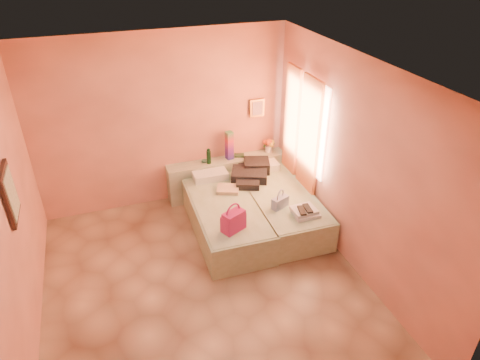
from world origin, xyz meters
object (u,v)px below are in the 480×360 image
object	(u,v)px
headboard_ledge	(227,176)
flower_vase	(269,144)
bed_right	(280,206)
water_bottle	(209,157)
blue_handbag	(280,202)
towel_stack	(306,212)
bed_left	(225,217)
green_book	(239,155)
magenta_handbag	(233,221)

from	to	relation	value
headboard_ledge	flower_vase	xyz separation A→B (m)	(0.78, 0.03, 0.47)
bed_right	water_bottle	xyz separation A→B (m)	(-0.85, 1.01, 0.53)
blue_handbag	towel_stack	bearing A→B (deg)	-71.19
flower_vase	bed_left	bearing A→B (deg)	-136.82
blue_handbag	water_bottle	bearing A→B (deg)	93.29
green_book	flower_vase	bearing A→B (deg)	16.27
green_book	magenta_handbag	xyz separation A→B (m)	(-0.69, -1.74, -0.01)
green_book	towel_stack	xyz separation A→B (m)	(0.38, -1.75, -0.11)
bed_right	towel_stack	world-z (taller)	towel_stack
bed_right	water_bottle	world-z (taller)	water_bottle
headboard_ledge	blue_handbag	size ratio (longest dim) A/B	7.80
bed_left	green_book	size ratio (longest dim) A/B	12.09
headboard_ledge	magenta_handbag	bearing A→B (deg)	-105.12
bed_left	flower_vase	size ratio (longest dim) A/B	7.04
bed_right	headboard_ledge	bearing A→B (deg)	118.06
towel_stack	bed_left	bearing A→B (deg)	146.40
headboard_ledge	green_book	bearing A→B (deg)	9.58
headboard_ledge	flower_vase	distance (m)	0.91
flower_vase	towel_stack	size ratio (longest dim) A/B	0.81
headboard_ledge	bed_right	size ratio (longest dim) A/B	1.02
water_bottle	towel_stack	size ratio (longest dim) A/B	0.73
headboard_ledge	green_book	distance (m)	0.41
water_bottle	magenta_handbag	world-z (taller)	water_bottle
bed_left	bed_right	bearing A→B (deg)	1.49
green_book	magenta_handbag	bearing A→B (deg)	-94.47
water_bottle	blue_handbag	distance (m)	1.54
headboard_ledge	bed_left	distance (m)	1.12
magenta_handbag	towel_stack	world-z (taller)	magenta_handbag
green_book	bed_right	bearing A→B (deg)	-57.79
headboard_ledge	towel_stack	size ratio (longest dim) A/B	5.86
headboard_ledge	towel_stack	distance (m)	1.83
flower_vase	magenta_handbag	bearing A→B (deg)	-125.55
water_bottle	green_book	xyz separation A→B (m)	(0.56, 0.08, -0.11)
water_bottle	magenta_handbag	size ratio (longest dim) A/B	0.80
green_book	flower_vase	size ratio (longest dim) A/B	0.58
bed_right	blue_handbag	size ratio (longest dim) A/B	7.61
blue_handbag	towel_stack	distance (m)	0.40
headboard_ledge	blue_handbag	xyz separation A→B (m)	(0.35, -1.41, 0.26)
blue_handbag	flower_vase	bearing A→B (deg)	50.70
bed_right	magenta_handbag	xyz separation A→B (m)	(-0.98, -0.65, 0.40)
bed_left	towel_stack	xyz separation A→B (m)	(0.99, -0.66, 0.30)
magenta_handbag	water_bottle	bearing A→B (deg)	60.38
towel_stack	blue_handbag	bearing A→B (deg)	131.74
headboard_ledge	bed_right	distance (m)	1.18
headboard_ledge	water_bottle	bearing A→B (deg)	-173.34
headboard_ledge	magenta_handbag	size ratio (longest dim) A/B	6.42
flower_vase	towel_stack	bearing A→B (deg)	-95.15
headboard_ledge	magenta_handbag	distance (m)	1.79
bed_left	water_bottle	size ratio (longest dim) A/B	7.85
headboard_ledge	flower_vase	world-z (taller)	flower_vase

